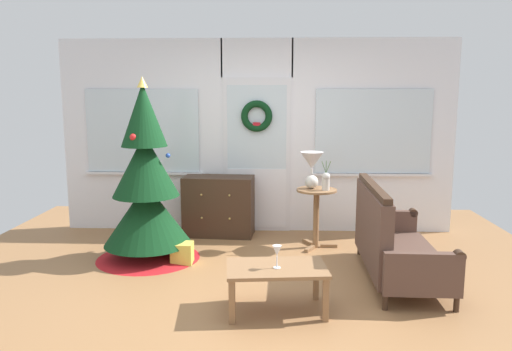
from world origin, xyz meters
TOP-DOWN VIEW (x-y plane):
  - ground_plane at (0.00, 0.00)m, footprint 6.76×6.76m
  - back_wall_with_door at (0.00, 2.08)m, footprint 5.20×0.19m
  - christmas_tree at (-1.18, 0.82)m, footprint 1.16×1.16m
  - dresser_cabinet at (-0.49, 1.79)m, footprint 0.93×0.49m
  - settee_sofa at (1.41, 0.30)m, footprint 0.75×1.64m
  - side_table at (0.74, 1.31)m, footprint 0.50×0.48m
  - table_lamp at (0.68, 1.35)m, footprint 0.28×0.28m
  - flower_vase at (0.84, 1.25)m, footprint 0.11×0.10m
  - coffee_table at (0.27, -0.50)m, footprint 0.89×0.60m
  - wine_glass at (0.27, -0.54)m, footprint 0.08×0.08m
  - gift_box at (-0.76, 0.67)m, footprint 0.23×0.21m

SIDE VIEW (x-z plane):
  - ground_plane at x=0.00m, z-range 0.00..0.00m
  - gift_box at x=-0.76m, z-range 0.00..0.23m
  - coffee_table at x=0.27m, z-range 0.14..0.53m
  - settee_sofa at x=1.41m, z-range -0.10..0.86m
  - dresser_cabinet at x=-0.49m, z-range 0.00..0.78m
  - side_table at x=0.74m, z-range 0.15..0.87m
  - wine_glass at x=0.27m, z-range 0.44..0.63m
  - christmas_tree at x=-1.18m, z-range -0.24..1.78m
  - flower_vase at x=0.84m, z-range 0.66..1.01m
  - table_lamp at x=0.68m, z-range 0.78..1.22m
  - back_wall_with_door at x=0.00m, z-range 0.01..2.56m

